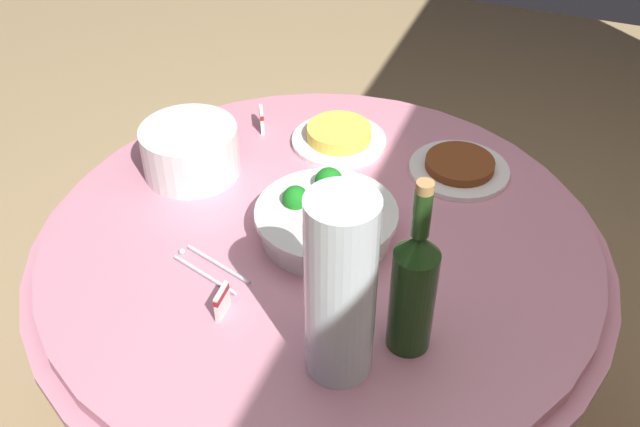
{
  "coord_description": "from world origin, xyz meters",
  "views": [
    {
      "loc": [
        1.01,
        0.4,
        1.68
      ],
      "look_at": [
        0.0,
        0.0,
        0.79
      ],
      "focal_mm": 40.66,
      "sensor_mm": 36.0,
      "label": 1
    }
  ],
  "objects": [
    {
      "name": "buffet_table",
      "position": [
        0.0,
        0.0,
        0.38
      ],
      "size": [
        1.16,
        1.16,
        0.74
      ],
      "color": "maroon",
      "rests_on": "ground_plane"
    },
    {
      "name": "broccoli_bowl",
      "position": [
        -0.01,
        0.01,
        0.78
      ],
      "size": [
        0.28,
        0.28,
        0.12
      ],
      "color": "white",
      "rests_on": "buffet_table"
    },
    {
      "name": "plate_stack",
      "position": [
        -0.09,
        -0.34,
        0.8
      ],
      "size": [
        0.21,
        0.21,
        0.11
      ],
      "color": "white",
      "rests_on": "buffet_table"
    },
    {
      "name": "wine_bottle",
      "position": [
        0.21,
        0.24,
        0.87
      ],
      "size": [
        0.07,
        0.07,
        0.34
      ],
      "color": "#1E3F17",
      "rests_on": "buffet_table"
    },
    {
      "name": "decorative_fruit_vase",
      "position": [
        0.29,
        0.15,
        0.89
      ],
      "size": [
        0.11,
        0.11,
        0.34
      ],
      "color": "silver",
      "rests_on": "buffet_table"
    },
    {
      "name": "serving_tongs",
      "position": [
        0.17,
        -0.16,
        0.74
      ],
      "size": [
        0.09,
        0.17,
        0.01
      ],
      "color": "silver",
      "rests_on": "buffet_table"
    },
    {
      "name": "food_plate_fried_egg",
      "position": [
        -0.32,
        -0.08,
        0.76
      ],
      "size": [
        0.22,
        0.22,
        0.04
      ],
      "color": "white",
      "rests_on": "buffet_table"
    },
    {
      "name": "food_plate_stir_fry",
      "position": [
        -0.3,
        0.21,
        0.75
      ],
      "size": [
        0.22,
        0.22,
        0.03
      ],
      "color": "white",
      "rests_on": "buffet_table"
    },
    {
      "name": "label_placard_front",
      "position": [
        0.26,
        -0.08,
        0.77
      ],
      "size": [
        0.05,
        0.01,
        0.05
      ],
      "color": "white",
      "rests_on": "buffet_table"
    },
    {
      "name": "label_placard_mid",
      "position": [
        -0.3,
        -0.27,
        0.77
      ],
      "size": [
        0.05,
        0.03,
        0.05
      ],
      "color": "white",
      "rests_on": "buffet_table"
    }
  ]
}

